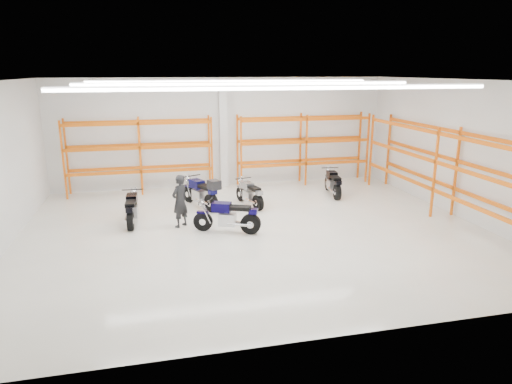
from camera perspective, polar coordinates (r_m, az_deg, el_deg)
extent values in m
plane|color=beige|center=(14.10, -0.14, -4.82)|extent=(14.00, 14.00, 0.00)
cube|color=silver|center=(19.32, -4.19, 7.42)|extent=(14.00, 0.02, 4.50)
cube|color=silver|center=(7.95, 9.67, -3.74)|extent=(14.00, 0.02, 4.50)
cube|color=silver|center=(16.53, 24.32, 4.86)|extent=(0.02, 12.00, 4.50)
cube|color=white|center=(13.27, -0.15, 13.79)|extent=(14.00, 12.00, 0.02)
cube|color=white|center=(10.37, 3.68, 12.88)|extent=(10.00, 0.22, 0.10)
cube|color=white|center=(13.76, -0.63, 13.42)|extent=(10.00, 0.22, 0.10)
cube|color=white|center=(16.70, -2.94, 13.67)|extent=(10.00, 0.22, 0.10)
cylinder|color=black|center=(14.07, -6.64, -3.68)|extent=(0.59, 0.35, 0.59)
cylinder|color=black|center=(13.72, -0.67, -4.02)|extent=(0.63, 0.41, 0.61)
cylinder|color=silver|center=(14.07, -6.64, -3.68)|extent=(0.24, 0.21, 0.20)
cylinder|color=silver|center=(13.72, -0.67, -4.02)|extent=(0.28, 0.27, 0.22)
cube|color=#090433|center=(13.98, -6.68, -2.53)|extent=(0.39, 0.28, 0.06)
cube|color=#B7B7BC|center=(13.83, -3.58, -3.42)|extent=(0.62, 0.53, 0.38)
cube|color=#A5A5AA|center=(13.78, -2.05, -3.90)|extent=(0.68, 0.39, 0.08)
cube|color=#090433|center=(13.76, -4.33, -1.88)|extent=(0.64, 0.53, 0.28)
cube|color=black|center=(13.64, -2.07, -2.01)|extent=(0.72, 0.53, 0.12)
cube|color=#090433|center=(13.58, -0.35, -2.42)|extent=(0.32, 0.30, 0.16)
cylinder|color=black|center=(13.79, -5.71, -0.94)|extent=(0.31, 0.65, 0.04)
sphere|color=silver|center=(13.91, -6.87, -1.50)|extent=(0.19, 0.19, 0.19)
cylinder|color=silver|center=(13.63, -2.03, -4.12)|extent=(0.72, 0.38, 0.09)
cylinder|color=black|center=(15.92, -14.96, -1.91)|extent=(0.15, 0.59, 0.58)
cylinder|color=black|center=(14.54, -15.42, -3.51)|extent=(0.21, 0.61, 0.60)
cylinder|color=silver|center=(15.92, -14.96, -1.91)|extent=(0.15, 0.20, 0.19)
cylinder|color=silver|center=(14.54, -15.42, -3.51)|extent=(0.21, 0.22, 0.21)
cube|color=black|center=(15.84, -15.03, -0.91)|extent=(0.16, 0.36, 0.06)
cube|color=#B7B7BC|center=(15.17, -15.21, -2.30)|extent=(0.38, 0.52, 0.37)
cube|color=#A5A5AA|center=(14.85, -15.31, -3.07)|extent=(0.15, 0.68, 0.08)
cube|color=black|center=(15.24, -15.25, -0.79)|extent=(0.36, 0.56, 0.27)
cube|color=black|center=(14.72, -15.43, -1.36)|extent=(0.33, 0.65, 0.12)
cube|color=black|center=(14.35, -15.55, -2.10)|extent=(0.23, 0.26, 0.15)
cylinder|color=black|center=(15.50, -15.20, 0.29)|extent=(0.68, 0.07, 0.03)
sphere|color=silver|center=(15.82, -15.07, 0.01)|extent=(0.18, 0.18, 0.18)
cylinder|color=silver|center=(14.83, -15.92, -3.14)|extent=(0.13, 0.73, 0.09)
cylinder|color=black|center=(17.18, -8.43, -0.26)|extent=(0.38, 0.61, 0.62)
cylinder|color=black|center=(15.90, -5.60, -1.37)|extent=(0.44, 0.66, 0.64)
cylinder|color=silver|center=(17.18, -8.43, -0.26)|extent=(0.22, 0.25, 0.21)
cylinder|color=silver|center=(15.90, -5.60, -1.37)|extent=(0.28, 0.29, 0.23)
cube|color=#0D0C44|center=(17.10, -8.47, 0.75)|extent=(0.30, 0.40, 0.06)
cube|color=#B7B7BC|center=(16.47, -7.03, -0.42)|extent=(0.57, 0.65, 0.39)
cube|color=#A5A5AA|center=(16.18, -6.28, -1.06)|extent=(0.42, 0.71, 0.08)
cube|color=#0D0C44|center=(16.53, -7.41, 1.03)|extent=(0.57, 0.67, 0.29)
cube|color=black|center=(16.05, -6.33, 0.64)|extent=(0.57, 0.75, 0.12)
cube|color=#0D0C44|center=(15.72, -5.47, 0.05)|extent=(0.32, 0.34, 0.17)
cylinder|color=black|center=(16.77, -8.06, 2.01)|extent=(0.67, 0.34, 0.04)
sphere|color=silver|center=(17.07, -8.57, 1.65)|extent=(0.20, 0.20, 0.20)
cylinder|color=silver|center=(16.06, -6.70, -1.19)|extent=(0.42, 0.74, 0.09)
cube|color=black|center=(15.55, -5.25, 0.91)|extent=(0.49, 0.51, 0.31)
cylinder|color=black|center=(17.15, -1.93, -0.24)|extent=(0.25, 0.56, 0.55)
cylinder|color=black|center=(15.98, 0.27, -1.35)|extent=(0.31, 0.59, 0.57)
cylinder|color=silver|center=(17.15, -1.93, -0.24)|extent=(0.17, 0.21, 0.18)
cylinder|color=silver|center=(15.98, 0.27, -1.35)|extent=(0.23, 0.24, 0.20)
cube|color=gray|center=(17.08, -1.94, 0.64)|extent=(0.22, 0.35, 0.05)
cube|color=#B7B7BC|center=(16.51, -0.83, -0.45)|extent=(0.44, 0.54, 0.35)
cube|color=#A5A5AA|center=(16.24, -0.26, -1.04)|extent=(0.27, 0.65, 0.07)
cube|color=gray|center=(16.57, -1.10, 0.84)|extent=(0.43, 0.58, 0.26)
cube|color=black|center=(16.13, -0.26, 0.45)|extent=(0.42, 0.65, 0.11)
cube|color=gray|center=(15.82, 0.39, -0.11)|extent=(0.26, 0.28, 0.15)
cylinder|color=black|center=(16.79, -1.59, 1.74)|extent=(0.63, 0.20, 0.03)
sphere|color=silver|center=(17.06, -2.00, 1.44)|extent=(0.17, 0.17, 0.17)
cylinder|color=silver|center=(16.15, -0.66, -1.14)|extent=(0.26, 0.68, 0.08)
cylinder|color=black|center=(18.94, 8.97, 1.10)|extent=(0.20, 0.59, 0.58)
cylinder|color=black|center=(17.57, 10.12, -0.01)|extent=(0.26, 0.62, 0.60)
cylinder|color=silver|center=(18.94, 8.97, 1.10)|extent=(0.16, 0.21, 0.19)
cylinder|color=silver|center=(17.57, 10.12, -0.01)|extent=(0.22, 0.24, 0.21)
cube|color=black|center=(18.87, 9.00, 1.96)|extent=(0.19, 0.37, 0.06)
cube|color=#B7B7BC|center=(18.20, 9.56, 0.88)|extent=(0.42, 0.55, 0.37)
cube|color=#A5A5AA|center=(17.88, 9.84, 0.29)|extent=(0.21, 0.69, 0.08)
cube|color=black|center=(18.28, 9.47, 2.14)|extent=(0.40, 0.58, 0.27)
cube|color=black|center=(17.77, 9.91, 1.75)|extent=(0.38, 0.68, 0.12)
cube|color=black|center=(17.40, 10.25, 1.19)|extent=(0.25, 0.28, 0.16)
cylinder|color=black|center=(18.55, 9.24, 3.01)|extent=(0.68, 0.13, 0.04)
sphere|color=silver|center=(18.86, 9.00, 2.73)|extent=(0.18, 0.18, 0.18)
cylinder|color=silver|center=(17.80, 9.39, 0.25)|extent=(0.19, 0.74, 0.09)
imported|color=black|center=(14.39, -9.50, -1.12)|extent=(0.72, 0.71, 1.67)
cube|color=white|center=(19.15, -4.10, 7.36)|extent=(0.32, 0.32, 4.50)
cube|color=orange|center=(19.35, -22.57, 4.08)|extent=(0.07, 0.07, 3.00)
cube|color=orange|center=(18.58, -22.94, 3.63)|extent=(0.07, 0.07, 3.00)
cube|color=orange|center=(19.09, -14.25, 4.63)|extent=(0.07, 0.07, 3.00)
cube|color=orange|center=(18.30, -14.28, 4.20)|extent=(0.07, 0.07, 3.00)
cube|color=orange|center=(19.23, -5.86, 5.09)|extent=(0.07, 0.07, 3.00)
cube|color=orange|center=(18.45, -5.54, 4.68)|extent=(0.07, 0.07, 3.00)
cube|color=orange|center=(19.19, -14.14, 2.98)|extent=(5.60, 0.07, 0.12)
cube|color=orange|center=(18.41, -14.17, 2.48)|extent=(5.60, 0.07, 0.12)
cube|color=orange|center=(19.03, -14.32, 5.74)|extent=(5.60, 0.07, 0.12)
cube|color=orange|center=(18.24, -14.35, 5.36)|extent=(5.60, 0.07, 0.12)
cube|color=orange|center=(18.91, -14.51, 8.55)|extent=(5.60, 0.07, 0.12)
cube|color=orange|center=(18.11, -14.54, 8.28)|extent=(5.60, 0.07, 0.12)
cube|color=orange|center=(19.42, -2.34, 5.25)|extent=(0.07, 0.07, 3.00)
cube|color=orange|center=(18.65, -1.87, 4.85)|extent=(0.07, 0.07, 3.00)
cube|color=orange|center=(20.13, 5.55, 5.54)|extent=(0.07, 0.07, 3.00)
cube|color=orange|center=(19.38, 6.31, 5.15)|extent=(0.07, 0.07, 3.00)
cube|color=orange|center=(21.18, 12.79, 5.71)|extent=(0.07, 0.07, 3.00)
cube|color=orange|center=(20.47, 13.75, 5.34)|extent=(0.07, 0.07, 3.00)
cube|color=orange|center=(20.22, 5.51, 3.97)|extent=(5.60, 0.07, 0.12)
cube|color=orange|center=(19.48, 6.26, 3.52)|extent=(5.60, 0.07, 0.12)
cube|color=orange|center=(20.07, 5.58, 6.59)|extent=(5.60, 0.07, 0.12)
cube|color=orange|center=(19.32, 6.34, 6.25)|extent=(5.60, 0.07, 0.12)
cube|color=orange|center=(19.95, 5.65, 9.26)|extent=(5.60, 0.07, 0.12)
cube|color=orange|center=(19.20, 6.42, 9.02)|extent=(5.60, 0.07, 0.12)
cube|color=orange|center=(16.59, 23.72, 2.31)|extent=(0.07, 0.07, 3.00)
cube|color=orange|center=(16.12, 21.43, 2.21)|extent=(0.07, 0.07, 3.00)
cube|color=orange|center=(20.29, 16.21, 5.09)|extent=(0.07, 0.07, 3.00)
cube|color=orange|center=(19.91, 14.19, 5.05)|extent=(0.07, 0.07, 3.00)
cube|color=orange|center=(16.71, 23.52, 0.43)|extent=(0.07, 9.00, 0.12)
cube|color=orange|center=(16.25, 21.24, 0.28)|extent=(0.07, 9.00, 0.12)
cube|color=orange|center=(16.52, 23.85, 3.58)|extent=(0.07, 9.00, 0.12)
cube|color=orange|center=(16.05, 21.56, 3.51)|extent=(0.07, 9.00, 0.12)
cube|color=orange|center=(16.38, 24.20, 6.79)|extent=(0.07, 9.00, 0.12)
cube|color=orange|center=(15.91, 21.88, 6.82)|extent=(0.07, 9.00, 0.12)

